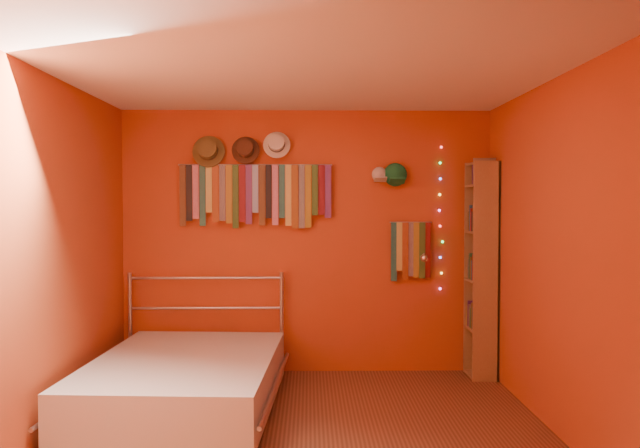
{
  "coord_description": "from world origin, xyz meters",
  "views": [
    {
      "loc": [
        0.02,
        -4.2,
        1.63
      ],
      "look_at": [
        0.11,
        0.9,
        1.45
      ],
      "focal_mm": 35.0,
      "sensor_mm": 36.0,
      "label": 1
    }
  ],
  "objects": [
    {
      "name": "cap_green",
      "position": [
        0.84,
        1.7,
        1.89
      ],
      "size": [
        0.2,
        0.25,
        0.2
      ],
      "color": "#1A763E",
      "rests_on": "back_wall"
    },
    {
      "name": "ground",
      "position": [
        0.0,
        0.0,
        0.0
      ],
      "size": [
        3.5,
        3.5,
        0.0
      ],
      "primitive_type": "plane",
      "color": "#522E1C",
      "rests_on": "ground"
    },
    {
      "name": "fedora_brown",
      "position": [
        -0.58,
        1.66,
        2.12
      ],
      "size": [
        0.26,
        0.14,
        0.26
      ],
      "rotation": [
        1.36,
        0.0,
        0.0
      ],
      "color": "#482819",
      "rests_on": "back_wall"
    },
    {
      "name": "bed",
      "position": [
        -0.95,
        0.64,
        0.22
      ],
      "size": [
        1.57,
        2.04,
        0.97
      ],
      "rotation": [
        0.0,
        0.0,
        -0.06
      ],
      "color": "#AFAFB3",
      "rests_on": "ground"
    },
    {
      "name": "ceiling",
      "position": [
        0.0,
        0.0,
        2.5
      ],
      "size": [
        3.5,
        3.5,
        0.02
      ],
      "primitive_type": "cube",
      "color": "white",
      "rests_on": "back_wall"
    },
    {
      "name": "fairy_lights",
      "position": [
        1.27,
        1.71,
        1.47
      ],
      "size": [
        0.06,
        0.02,
        1.37
      ],
      "color": "#FF3333",
      "rests_on": "back_wall"
    },
    {
      "name": "left_wall",
      "position": [
        -1.75,
        0.0,
        1.25
      ],
      "size": [
        0.02,
        3.5,
        2.5
      ],
      "primitive_type": "cube",
      "color": "#B03E1C",
      "rests_on": "ground"
    },
    {
      "name": "reading_lamp",
      "position": [
        1.08,
        1.53,
        1.11
      ],
      "size": [
        0.07,
        0.28,
        0.08
      ],
      "color": "#AFAFB3",
      "rests_on": "back_wall"
    },
    {
      "name": "back_wall",
      "position": [
        0.0,
        1.75,
        1.25
      ],
      "size": [
        3.5,
        0.02,
        2.5
      ],
      "primitive_type": "cube",
      "color": "#B03E1C",
      "rests_on": "ground"
    },
    {
      "name": "tie_rack",
      "position": [
        -0.49,
        1.69,
        1.72
      ],
      "size": [
        1.45,
        0.03,
        0.61
      ],
      "color": "#AFAFB3",
      "rests_on": "back_wall"
    },
    {
      "name": "small_tie_rack",
      "position": [
        0.99,
        1.69,
        1.19
      ],
      "size": [
        0.4,
        0.03,
        0.57
      ],
      "color": "#AFAFB3",
      "rests_on": "back_wall"
    },
    {
      "name": "bookshelf",
      "position": [
        1.66,
        1.53,
        1.02
      ],
      "size": [
        0.25,
        0.34,
        2.0
      ],
      "color": "#8D5D3F",
      "rests_on": "ground"
    },
    {
      "name": "cap_white",
      "position": [
        0.69,
        1.7,
        1.89
      ],
      "size": [
        0.16,
        0.2,
        0.16
      ],
      "color": "beige",
      "rests_on": "back_wall"
    },
    {
      "name": "fedora_white",
      "position": [
        -0.28,
        1.66,
        2.17
      ],
      "size": [
        0.26,
        0.14,
        0.25
      ],
      "rotation": [
        1.36,
        0.0,
        0.0
      ],
      "color": "silver",
      "rests_on": "back_wall"
    },
    {
      "name": "right_wall",
      "position": [
        1.75,
        0.0,
        1.25
      ],
      "size": [
        0.02,
        3.5,
        2.5
      ],
      "primitive_type": "cube",
      "color": "#B03E1C",
      "rests_on": "ground"
    },
    {
      "name": "fedora_olive",
      "position": [
        -0.92,
        1.65,
        2.11
      ],
      "size": [
        0.3,
        0.17,
        0.3
      ],
      "rotation": [
        1.36,
        0.0,
        0.0
      ],
      "color": "brown",
      "rests_on": "back_wall"
    }
  ]
}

